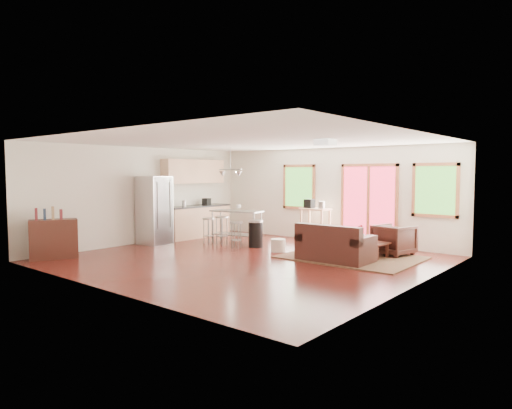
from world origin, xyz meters
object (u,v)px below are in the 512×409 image
Objects in this scene: ottoman at (340,242)px; refrigerator at (155,210)px; rug at (351,257)px; armchair at (394,238)px; island at (236,221)px; coffee_table at (367,244)px; kitchen_cart at (315,213)px; loveseat at (334,247)px.

ottoman is 0.34× the size of refrigerator.
armchair is at bearing 55.77° from rug.
armchair is (0.61, 0.90, 0.38)m from rug.
island is (-4.07, -0.92, 0.21)m from armchair.
armchair is at bearing 18.78° from refrigerator.
rug is 1.92× the size of island.
island is (-3.71, -0.28, 0.29)m from coffee_table.
island reaches higher than rug.
refrigerator is (-5.65, -2.44, 0.51)m from armchair.
kitchen_cart is (-2.49, 0.52, 0.41)m from armchair.
ottoman is 0.42× the size of island.
coffee_table is at bearing 14.30° from refrigerator.
island is at bearing -175.63° from coffee_table.
ottoman is 4.95m from refrigerator.
island is at bearing -179.71° from rug.
ottoman is at bearing 114.00° from loveseat.
refrigerator is (-4.38, -2.20, 0.70)m from ottoman.
rug is 2.42× the size of kitchen_cart.
refrigerator is at bearing -136.84° from kitchen_cart.
refrigerator is at bearing -135.96° from island.
coffee_table is at bearing -28.57° from kitchen_cart.
refrigerator is at bearing -162.98° from rug.
refrigerator reaches higher than coffee_table.
ottoman is at bearing -32.02° from kitchen_cart.
kitchen_cart is at bearing 38.56° from refrigerator.
rug is 1.58× the size of refrigerator.
refrigerator reaches higher than island.
loveseat is 2.47× the size of ottoman.
armchair is (0.68, 1.54, 0.07)m from loveseat.
kitchen_cart is (-1.22, 0.76, 0.60)m from ottoman.
loveseat is at bearing -10.36° from island.
island is at bearing 39.45° from refrigerator.
loveseat is 1.68m from armchair.
island is 1.26× the size of kitchen_cart.
kitchen_cart is at bearing 130.90° from loveseat.
rug is at bearing 12.42° from refrigerator.
island is (-2.81, -0.67, 0.40)m from ottoman.
armchair is 2.58m from kitchen_cart.
loveseat is at bearing -109.02° from coffee_table.
coffee_table is 5.61m from refrigerator.
ottoman is at bearing 24.37° from armchair.
loveseat is 3.46m from island.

